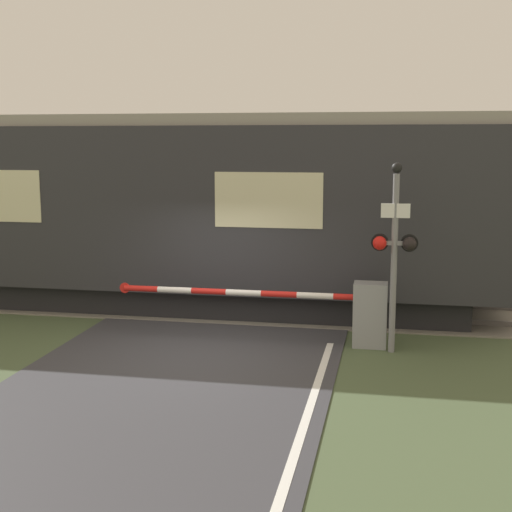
{
  "coord_description": "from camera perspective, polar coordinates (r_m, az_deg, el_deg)",
  "views": [
    {
      "loc": [
        3.33,
        -11.63,
        3.68
      ],
      "look_at": [
        0.76,
        1.62,
        1.5
      ],
      "focal_mm": 50.0,
      "sensor_mm": 36.0,
      "label": 1
    }
  ],
  "objects": [
    {
      "name": "ground_plane",
      "position": [
        12.65,
        -4.81,
        -7.76
      ],
      "size": [
        80.0,
        80.0,
        0.0
      ],
      "primitive_type": "plane",
      "color": "#475638"
    },
    {
      "name": "track_bed",
      "position": [
        16.01,
        -1.32,
        -4.02
      ],
      "size": [
        36.0,
        3.2,
        0.13
      ],
      "color": "slate",
      "rests_on": "ground_plane"
    },
    {
      "name": "train",
      "position": [
        17.39,
        -17.48,
        3.74
      ],
      "size": [
        21.32,
        3.21,
        4.22
      ],
      "color": "black",
      "rests_on": "ground_plane"
    },
    {
      "name": "signal_post",
      "position": [
        12.5,
        11.01,
        0.75
      ],
      "size": [
        0.8,
        0.26,
        3.32
      ],
      "color": "gray",
      "rests_on": "ground_plane"
    },
    {
      "name": "crossing_barrier",
      "position": [
        13.04,
        7.51,
        -4.39
      ],
      "size": [
        5.06,
        0.44,
        1.17
      ],
      "color": "gray",
      "rests_on": "ground_plane"
    }
  ]
}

